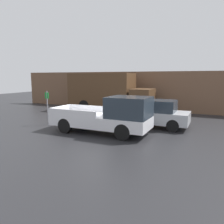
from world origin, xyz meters
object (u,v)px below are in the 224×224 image
at_px(car, 155,113).
at_px(parking_sign, 47,106).
at_px(delivery_truck, 107,91).
at_px(pickup_truck, 109,116).

relative_size(car, parking_sign, 1.89).
bearing_deg(car, delivery_truck, 141.71).
bearing_deg(car, pickup_truck, -124.90).
bearing_deg(pickup_truck, delivery_truck, 117.40).
xyz_separation_m(pickup_truck, car, (1.89, 2.71, -0.13)).
distance_m(pickup_truck, parking_sign, 4.65).
xyz_separation_m(car, parking_sign, (-6.52, -2.43, 0.41)).
relative_size(pickup_truck, car, 1.33).
height_order(pickup_truck, parking_sign, parking_sign).
height_order(delivery_truck, parking_sign, delivery_truck).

